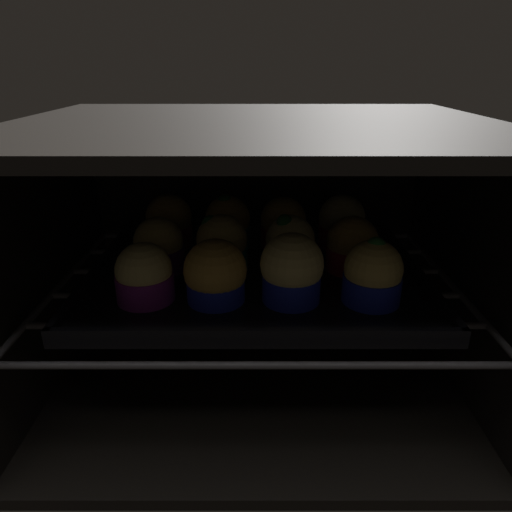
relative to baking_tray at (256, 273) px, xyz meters
The scene contains 15 objects.
oven_cavity 3.92cm from the baking_tray, 90.00° to the left, with size 59.00×47.00×37.00cm.
oven_rack 1.53cm from the baking_tray, 90.00° to the right, with size 54.80×42.00×0.80cm.
baking_tray is the anchor object (origin of this frame).
muffin_row0_col0 16.44cm from the baking_tray, 146.62° to the right, with size 7.01×7.01×7.25cm.
muffin_row0_col1 10.95cm from the baking_tray, 118.16° to the right, with size 7.58×7.58×7.76cm.
muffin_row0_col2 10.91cm from the baking_tray, 64.83° to the right, with size 7.57×7.57×8.53cm.
muffin_row0_col3 17.15cm from the baking_tray, 33.79° to the right, with size 7.01×7.01×8.17cm.
muffin_row1_col0 13.90cm from the baking_tray, behind, with size 7.01×7.01×7.54cm.
muffin_row1_col1 6.30cm from the baking_tray, behind, with size 7.01×7.01×7.94cm.
muffin_row1_col2 6.19cm from the baking_tray, ahead, with size 7.01×7.01×8.24cm.
muffin_row1_col3 13.77cm from the baking_tray, ahead, with size 7.10×7.10×7.62cm.
muffin_row2_col0 17.00cm from the baking_tray, 145.24° to the left, with size 7.10×7.10×8.19cm.
muffin_row2_col1 10.63cm from the baking_tray, 116.75° to the left, with size 7.01×7.01×8.44cm.
muffin_row2_col2 10.87cm from the baking_tray, 65.44° to the left, with size 7.07×7.07×7.78cm.
muffin_row2_col3 16.76cm from the baking_tray, 34.84° to the left, with size 7.12×7.12×8.11cm.
Camera 1 is at (0.25, -35.73, 41.84)cm, focal length 32.38 mm.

